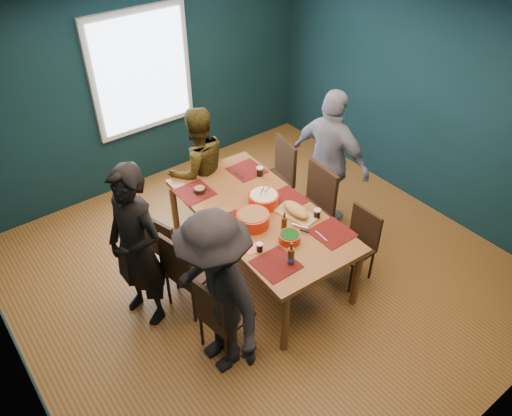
{
  "coord_description": "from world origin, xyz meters",
  "views": [
    {
      "loc": [
        -2.49,
        -3.13,
        4.03
      ],
      "look_at": [
        -0.02,
        0.08,
        0.88
      ],
      "focal_mm": 35.0,
      "sensor_mm": 36.0,
      "label": 1
    }
  ],
  "objects_px": {
    "chair_right_near": "(358,240)",
    "person_near_left": "(216,296)",
    "person_right": "(330,162)",
    "bowl_dumpling": "(264,199)",
    "chair_right_far": "(277,173)",
    "chair_left_near": "(219,314)",
    "person_far_left": "(136,248)",
    "chair_left_mid": "(185,268)",
    "chair_right_mid": "(313,203)",
    "cutting_board": "(296,211)",
    "chair_left_far": "(168,244)",
    "dining_table": "(260,218)",
    "bowl_herbs": "(290,237)",
    "bowl_salad": "(253,219)",
    "person_back": "(198,170)"
  },
  "relations": [
    {
      "from": "chair_right_far",
      "to": "person_far_left",
      "type": "distance_m",
      "value": 2.2
    },
    {
      "from": "chair_left_near",
      "to": "person_far_left",
      "type": "xyz_separation_m",
      "value": [
        -0.34,
        0.84,
        0.37
      ]
    },
    {
      "from": "person_far_left",
      "to": "bowl_herbs",
      "type": "height_order",
      "value": "person_far_left"
    },
    {
      "from": "chair_left_far",
      "to": "bowl_dumpling",
      "type": "bearing_deg",
      "value": -39.8
    },
    {
      "from": "chair_right_near",
      "to": "cutting_board",
      "type": "bearing_deg",
      "value": 139.17
    },
    {
      "from": "chair_right_near",
      "to": "person_far_left",
      "type": "relative_size",
      "value": 0.48
    },
    {
      "from": "chair_left_near",
      "to": "chair_left_mid",
      "type": "bearing_deg",
      "value": 77.99
    },
    {
      "from": "dining_table",
      "to": "chair_left_mid",
      "type": "relative_size",
      "value": 2.3
    },
    {
      "from": "chair_left_far",
      "to": "chair_right_near",
      "type": "relative_size",
      "value": 1.02
    },
    {
      "from": "chair_right_mid",
      "to": "cutting_board",
      "type": "relative_size",
      "value": 1.89
    },
    {
      "from": "chair_left_mid",
      "to": "chair_right_near",
      "type": "relative_size",
      "value": 1.14
    },
    {
      "from": "chair_right_far",
      "to": "chair_left_mid",
      "type": "bearing_deg",
      "value": -147.08
    },
    {
      "from": "person_right",
      "to": "cutting_board",
      "type": "relative_size",
      "value": 3.21
    },
    {
      "from": "chair_left_near",
      "to": "chair_right_mid",
      "type": "xyz_separation_m",
      "value": [
        1.71,
        0.61,
        0.09
      ]
    },
    {
      "from": "dining_table",
      "to": "bowl_dumpling",
      "type": "height_order",
      "value": "bowl_dumpling"
    },
    {
      "from": "bowl_dumpling",
      "to": "chair_right_far",
      "type": "bearing_deg",
      "value": 41.4
    },
    {
      "from": "chair_right_mid",
      "to": "person_far_left",
      "type": "bearing_deg",
      "value": 177.37
    },
    {
      "from": "chair_right_mid",
      "to": "chair_right_near",
      "type": "bearing_deg",
      "value": -82.93
    },
    {
      "from": "person_far_left",
      "to": "person_back",
      "type": "distance_m",
      "value": 1.53
    },
    {
      "from": "person_near_left",
      "to": "chair_right_near",
      "type": "bearing_deg",
      "value": 90.18
    },
    {
      "from": "bowl_salad",
      "to": "bowl_herbs",
      "type": "height_order",
      "value": "bowl_salad"
    },
    {
      "from": "chair_right_near",
      "to": "person_right",
      "type": "bearing_deg",
      "value": 64.34
    },
    {
      "from": "person_far_left",
      "to": "person_right",
      "type": "xyz_separation_m",
      "value": [
        2.48,
        -0.02,
        -0.0
      ]
    },
    {
      "from": "dining_table",
      "to": "chair_left_mid",
      "type": "height_order",
      "value": "chair_left_mid"
    },
    {
      "from": "person_right",
      "to": "chair_left_far",
      "type": "bearing_deg",
      "value": 70.46
    },
    {
      "from": "person_right",
      "to": "cutting_board",
      "type": "xyz_separation_m",
      "value": [
        -0.92,
        -0.45,
        -0.01
      ]
    },
    {
      "from": "chair_left_mid",
      "to": "person_near_left",
      "type": "distance_m",
      "value": 0.79
    },
    {
      "from": "person_right",
      "to": "bowl_herbs",
      "type": "relative_size",
      "value": 8.43
    },
    {
      "from": "chair_left_mid",
      "to": "chair_right_near",
      "type": "distance_m",
      "value": 1.85
    },
    {
      "from": "person_right",
      "to": "bowl_dumpling",
      "type": "distance_m",
      "value": 1.08
    },
    {
      "from": "chair_left_far",
      "to": "chair_right_near",
      "type": "xyz_separation_m",
      "value": [
        1.65,
        -1.18,
        -0.01
      ]
    },
    {
      "from": "bowl_salad",
      "to": "bowl_dumpling",
      "type": "xyz_separation_m",
      "value": [
        0.29,
        0.19,
        -0.0
      ]
    },
    {
      "from": "bowl_herbs",
      "to": "bowl_salad",
      "type": "bearing_deg",
      "value": 106.81
    },
    {
      "from": "chair_left_near",
      "to": "person_right",
      "type": "relative_size",
      "value": 0.5
    },
    {
      "from": "chair_left_mid",
      "to": "chair_right_near",
      "type": "height_order",
      "value": "chair_left_mid"
    },
    {
      "from": "chair_left_near",
      "to": "cutting_board",
      "type": "xyz_separation_m",
      "value": [
        1.22,
        0.37,
        0.37
      ]
    },
    {
      "from": "chair_right_near",
      "to": "person_near_left",
      "type": "distance_m",
      "value": 1.85
    },
    {
      "from": "person_near_left",
      "to": "dining_table",
      "type": "bearing_deg",
      "value": 124.57
    },
    {
      "from": "chair_left_mid",
      "to": "chair_right_far",
      "type": "distance_m",
      "value": 1.89
    },
    {
      "from": "chair_right_far",
      "to": "person_far_left",
      "type": "height_order",
      "value": "person_far_left"
    },
    {
      "from": "chair_left_far",
      "to": "chair_left_mid",
      "type": "xyz_separation_m",
      "value": [
        -0.07,
        -0.48,
        0.06
      ]
    },
    {
      "from": "chair_right_near",
      "to": "person_right",
      "type": "relative_size",
      "value": 0.48
    },
    {
      "from": "person_back",
      "to": "cutting_board",
      "type": "distance_m",
      "value": 1.41
    },
    {
      "from": "person_right",
      "to": "bowl_dumpling",
      "type": "xyz_separation_m",
      "value": [
        -1.08,
        -0.11,
        0.01
      ]
    },
    {
      "from": "dining_table",
      "to": "person_far_left",
      "type": "height_order",
      "value": "person_far_left"
    },
    {
      "from": "chair_right_far",
      "to": "dining_table",
      "type": "bearing_deg",
      "value": -128.37
    },
    {
      "from": "chair_left_mid",
      "to": "chair_right_far",
      "type": "height_order",
      "value": "chair_right_far"
    },
    {
      "from": "dining_table",
      "to": "bowl_herbs",
      "type": "height_order",
      "value": "bowl_herbs"
    },
    {
      "from": "chair_right_far",
      "to": "bowl_salad",
      "type": "bearing_deg",
      "value": -129.44
    },
    {
      "from": "chair_right_near",
      "to": "chair_right_far",
      "type": "bearing_deg",
      "value": 86.84
    }
  ]
}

